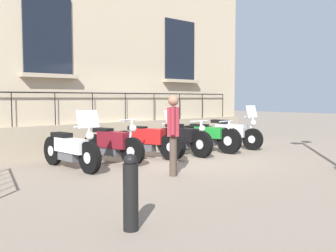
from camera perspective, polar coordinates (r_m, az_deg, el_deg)
The scene contains 10 objects.
ground_plane at distance 9.52m, azimuth 0.70°, elevation -4.87°, with size 60.00×60.00×0.00m, color gray.
building_facade at distance 11.65m, azimuth -7.77°, elevation 16.84°, with size 0.82×10.22×8.37m.
motorcycle_white at distance 8.26m, azimuth -14.46°, elevation -3.44°, with size 2.09×0.58×1.27m.
motorcycle_maroon at distance 8.85m, azimuth -8.37°, elevation -2.80°, with size 1.87×0.68×1.04m.
motorcycle_red at distance 9.49m, azimuth -3.04°, elevation -2.30°, with size 2.04×0.91×1.22m.
motorcycle_black at distance 10.06m, azimuth 2.22°, elevation -1.94°, with size 2.06×0.64×0.94m.
motorcycle_green at distance 10.72m, azimuth 6.12°, elevation -1.60°, with size 2.09×0.64×0.90m.
motorcycle_silver at distance 11.56m, azimuth 9.41°, elevation -1.06°, with size 2.16×0.62×1.30m.
bollard at distance 4.35m, azimuth -5.66°, elevation -9.89°, with size 0.18×0.18×0.88m.
pedestrian_standing at distance 7.31m, azimuth 0.81°, elevation -0.72°, with size 0.41×0.41×1.56m.
Camera 1 is at (7.02, -6.25, 1.50)m, focal length 40.36 mm.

